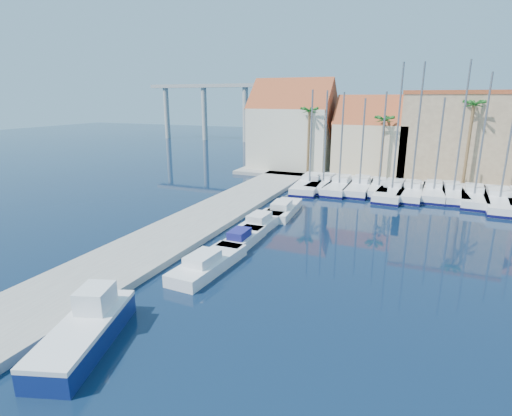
# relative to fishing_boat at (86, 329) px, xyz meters

# --- Properties ---
(ground) EXTENTS (260.00, 260.00, 0.00)m
(ground) POSITION_rel_fishing_boat_xyz_m (4.28, 1.02, -0.77)
(ground) COLOR black
(ground) RESTS_ON ground
(quay_west) EXTENTS (6.00, 77.00, 0.50)m
(quay_west) POSITION_rel_fishing_boat_xyz_m (-4.72, 14.52, -0.52)
(quay_west) COLOR gray
(quay_west) RESTS_ON ground
(shore_north) EXTENTS (54.00, 16.00, 0.50)m
(shore_north) POSITION_rel_fishing_boat_xyz_m (14.28, 49.02, -0.52)
(shore_north) COLOR gray
(shore_north) RESTS_ON ground
(fishing_boat) EXTENTS (4.19, 7.02, 2.33)m
(fishing_boat) POSITION_rel_fishing_boat_xyz_m (0.00, 0.00, 0.00)
(fishing_boat) COLOR navy
(fishing_boat) RESTS_ON ground
(motorboat_west_0) EXTENTS (2.55, 6.94, 1.40)m
(motorboat_west_0) POSITION_rel_fishing_boat_xyz_m (1.06, 9.40, -0.27)
(motorboat_west_0) COLOR white
(motorboat_west_0) RESTS_ON ground
(motorboat_west_1) EXTENTS (1.82, 5.59, 1.40)m
(motorboat_west_1) POSITION_rel_fishing_boat_xyz_m (1.16, 14.55, -0.27)
(motorboat_west_1) COLOR white
(motorboat_west_1) RESTS_ON ground
(motorboat_west_2) EXTENTS (2.33, 6.78, 1.40)m
(motorboat_west_2) POSITION_rel_fishing_boat_xyz_m (0.91, 19.28, -0.27)
(motorboat_west_2) COLOR white
(motorboat_west_2) RESTS_ON ground
(motorboat_west_3) EXTENTS (2.79, 7.20, 1.40)m
(motorboat_west_3) POSITION_rel_fishing_boat_xyz_m (1.25, 23.97, -0.27)
(motorboat_west_3) COLOR white
(motorboat_west_3) RESTS_ON ground
(sailboat_0) EXTENTS (3.80, 11.39, 12.02)m
(sailboat_0) POSITION_rel_fishing_boat_xyz_m (0.55, 36.45, -0.21)
(sailboat_0) COLOR white
(sailboat_0) RESTS_ON ground
(sailboat_1) EXTENTS (3.13, 9.28, 11.94)m
(sailboat_1) POSITION_rel_fishing_boat_xyz_m (2.18, 37.25, -0.18)
(sailboat_1) COLOR white
(sailboat_1) RESTS_ON ground
(sailboat_2) EXTENTS (2.75, 10.15, 11.72)m
(sailboat_2) POSITION_rel_fishing_boat_xyz_m (4.23, 36.86, -0.20)
(sailboat_2) COLOR white
(sailboat_2) RESTS_ON ground
(sailboat_3) EXTENTS (2.67, 10.06, 11.05)m
(sailboat_3) POSITION_rel_fishing_boat_xyz_m (6.61, 37.34, -0.21)
(sailboat_3) COLOR white
(sailboat_3) RESTS_ON ground
(sailboat_4) EXTENTS (2.67, 8.21, 11.77)m
(sailboat_4) POSITION_rel_fishing_boat_xyz_m (8.85, 37.20, -0.16)
(sailboat_4) COLOR white
(sailboat_4) RESTS_ON ground
(sailboat_5) EXTENTS (3.61, 10.96, 14.79)m
(sailboat_5) POSITION_rel_fishing_boat_xyz_m (10.51, 36.41, -0.17)
(sailboat_5) COLOR white
(sailboat_5) RESTS_ON ground
(sailboat_6) EXTENTS (2.95, 9.59, 14.78)m
(sailboat_6) POSITION_rel_fishing_boat_xyz_m (12.58, 36.78, -0.15)
(sailboat_6) COLOR white
(sailboat_6) RESTS_ON ground
(sailboat_7) EXTENTS (2.60, 9.32, 11.11)m
(sailboat_7) POSITION_rel_fishing_boat_xyz_m (14.93, 37.75, -0.20)
(sailboat_7) COLOR white
(sailboat_7) RESTS_ON ground
(sailboat_8) EXTENTS (3.22, 9.41, 14.96)m
(sailboat_8) POSITION_rel_fishing_boat_xyz_m (16.92, 37.83, -0.14)
(sailboat_8) COLOR white
(sailboat_8) RESTS_ON ground
(sailboat_9) EXTENTS (3.21, 10.20, 13.64)m
(sailboat_9) POSITION_rel_fishing_boat_xyz_m (19.03, 37.11, -0.18)
(sailboat_9) COLOR white
(sailboat_9) RESTS_ON ground
(sailboat_10) EXTENTS (3.40, 12.00, 11.31)m
(sailboat_10) POSITION_rel_fishing_boat_xyz_m (21.35, 36.42, -0.22)
(sailboat_10) COLOR white
(sailboat_10) RESTS_ON ground
(building_0) EXTENTS (12.30, 9.00, 13.50)m
(building_0) POSITION_rel_fishing_boat_xyz_m (-5.72, 48.02, 5.75)
(building_0) COLOR beige
(building_0) RESTS_ON shore_north
(building_1) EXTENTS (10.30, 8.00, 11.00)m
(building_1) POSITION_rel_fishing_boat_xyz_m (6.28, 48.02, 4.52)
(building_1) COLOR beige
(building_1) RESTS_ON shore_north
(building_2) EXTENTS (14.20, 10.20, 11.50)m
(building_2) POSITION_rel_fishing_boat_xyz_m (17.28, 49.02, 5.48)
(building_2) COLOR #9A7D5E
(building_2) RESTS_ON shore_north
(palm_0) EXTENTS (2.60, 2.60, 10.15)m
(palm_0) POSITION_rel_fishing_boat_xyz_m (-1.72, 43.02, 8.30)
(palm_0) COLOR brown
(palm_0) RESTS_ON shore_north
(palm_1) EXTENTS (2.60, 2.60, 9.15)m
(palm_1) POSITION_rel_fishing_boat_xyz_m (8.28, 43.02, 7.36)
(palm_1) COLOR brown
(palm_1) RESTS_ON shore_north
(palm_2) EXTENTS (2.60, 2.60, 11.15)m
(palm_2) POSITION_rel_fishing_boat_xyz_m (18.28, 43.02, 9.24)
(palm_2) COLOR brown
(palm_2) RESTS_ON shore_north
(viaduct) EXTENTS (48.00, 2.20, 14.45)m
(viaduct) POSITION_rel_fishing_boat_xyz_m (-34.79, 83.02, 9.47)
(viaduct) COLOR #9E9E99
(viaduct) RESTS_ON ground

